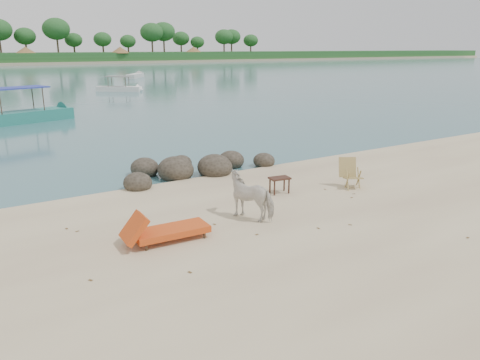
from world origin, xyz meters
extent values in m
ellipsoid|color=#2D271E|center=(-1.29, 5.90, 0.17)|extent=(0.94, 1.04, 0.71)
ellipsoid|color=#2D271E|center=(0.41, 6.60, 0.23)|extent=(1.29, 1.42, 0.97)
ellipsoid|color=#2D271E|center=(1.81, 6.20, 0.22)|extent=(1.27, 1.40, 0.95)
ellipsoid|color=#2D271E|center=(3.01, 7.00, 0.17)|extent=(1.00, 1.10, 0.75)
ellipsoid|color=#2D271E|center=(4.11, 6.30, 0.15)|extent=(0.84, 0.93, 0.63)
ellipsoid|color=#2D271E|center=(-0.39, 7.60, 0.18)|extent=(1.03, 1.14, 0.78)
ellipsoid|color=#2D271E|center=(1.21, 7.80, 0.14)|extent=(0.79, 0.87, 0.59)
imported|color=white|center=(0.40, 1.58, 0.62)|extent=(1.29, 1.62, 1.25)
plane|color=brown|center=(4.06, -2.49, 0.01)|extent=(0.12, 0.12, 0.00)
plane|color=brown|center=(-0.21, 0.44, 0.01)|extent=(0.11, 0.11, 0.00)
plane|color=brown|center=(2.24, -0.32, 0.01)|extent=(0.14, 0.14, 0.00)
plane|color=brown|center=(4.30, 1.57, 0.01)|extent=(0.12, 0.12, 0.00)
plane|color=brown|center=(-1.27, 1.63, 0.01)|extent=(0.14, 0.14, 0.00)
plane|color=brown|center=(-4.38, 0.25, 0.01)|extent=(0.14, 0.14, 0.00)
plane|color=brown|center=(3.96, 1.33, 0.01)|extent=(0.11, 0.11, 0.00)
plane|color=brown|center=(-4.14, 3.37, 0.01)|extent=(0.11, 0.11, 0.00)
plane|color=brown|center=(1.37, -0.06, 0.01)|extent=(0.10, 0.10, 0.00)
plane|color=brown|center=(-2.54, -0.50, 0.01)|extent=(0.12, 0.12, 0.00)
plane|color=brown|center=(3.85, 2.44, 0.01)|extent=(0.11, 0.11, 0.00)
plane|color=brown|center=(-3.96, 3.04, 0.01)|extent=(0.13, 0.13, 0.00)
plane|color=brown|center=(-0.77, 1.62, 0.01)|extent=(0.12, 0.12, 0.00)
camera|label=1|loc=(-6.34, -8.51, 4.53)|focal=35.00mm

